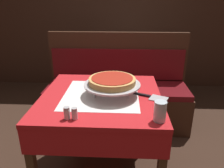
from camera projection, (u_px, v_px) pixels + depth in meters
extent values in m
cube|color=red|center=(101.00, 97.00, 1.61)|extent=(0.88, 0.88, 0.03)
cube|color=white|center=(101.00, 95.00, 1.61)|extent=(0.54, 0.54, 0.00)
cube|color=red|center=(101.00, 109.00, 1.65)|extent=(0.87, 0.87, 0.17)
cube|color=#4C331E|center=(65.00, 114.00, 2.15)|extent=(0.05, 0.05, 0.74)
cube|color=#4C331E|center=(147.00, 116.00, 2.11)|extent=(0.05, 0.05, 0.74)
cube|color=beige|center=(130.00, 49.00, 3.12)|extent=(0.77, 0.77, 0.03)
cube|color=white|center=(130.00, 47.00, 3.11)|extent=(0.48, 0.48, 0.00)
cube|color=beige|center=(130.00, 55.00, 3.15)|extent=(0.77, 0.77, 0.16)
cube|color=#4C331E|center=(104.00, 82.00, 2.95)|extent=(0.05, 0.05, 0.74)
cube|color=#4C331E|center=(156.00, 83.00, 2.92)|extent=(0.05, 0.05, 0.74)
cube|color=#4C331E|center=(108.00, 67.00, 3.60)|extent=(0.05, 0.05, 0.74)
cube|color=#4C331E|center=(150.00, 68.00, 3.57)|extent=(0.05, 0.05, 0.74)
cube|color=#3D2316|center=(117.00, 107.00, 2.61)|extent=(1.64, 0.54, 0.43)
cube|color=#600F14|center=(117.00, 88.00, 2.52)|extent=(1.61, 0.53, 0.06)
cube|color=#3D2316|center=(118.00, 56.00, 2.63)|extent=(1.64, 0.06, 0.58)
cube|color=#600F14|center=(118.00, 64.00, 2.62)|extent=(1.57, 0.02, 0.37)
cube|color=#3D2319|center=(114.00, 14.00, 3.47)|extent=(6.00, 0.04, 2.40)
cylinder|color=#ADADB2|center=(113.00, 83.00, 1.72)|extent=(0.01, 0.01, 0.07)
cylinder|color=#ADADB2|center=(95.00, 93.00, 1.54)|extent=(0.01, 0.01, 0.07)
cylinder|color=#ADADB2|center=(129.00, 94.00, 1.52)|extent=(0.01, 0.01, 0.07)
cylinder|color=#ADADB2|center=(112.00, 86.00, 1.58)|extent=(0.28, 0.28, 0.01)
cylinder|color=silver|center=(112.00, 85.00, 1.58)|extent=(0.40, 0.40, 0.01)
cylinder|color=silver|center=(112.00, 84.00, 1.58)|extent=(0.41, 0.41, 0.01)
cylinder|color=tan|center=(112.00, 81.00, 1.57)|extent=(0.34, 0.34, 0.04)
cylinder|color=#B22819|center=(112.00, 78.00, 1.56)|extent=(0.30, 0.30, 0.01)
cube|color=#BCBCC1|center=(159.00, 99.00, 1.54)|extent=(0.15, 0.14, 0.00)
cube|color=black|center=(140.00, 94.00, 1.60)|extent=(0.15, 0.09, 0.01)
cylinder|color=silver|center=(160.00, 111.00, 1.24)|extent=(0.07, 0.07, 0.12)
cylinder|color=silver|center=(67.00, 114.00, 1.28)|extent=(0.04, 0.04, 0.06)
cylinder|color=#B7B7BC|center=(66.00, 108.00, 1.26)|extent=(0.04, 0.04, 0.02)
cylinder|color=silver|center=(75.00, 115.00, 1.27)|extent=(0.04, 0.04, 0.06)
cylinder|color=#B7B7BC|center=(74.00, 109.00, 1.26)|extent=(0.03, 0.03, 0.02)
cube|color=black|center=(126.00, 48.00, 3.02)|extent=(0.13, 0.13, 0.03)
cylinder|color=black|center=(126.00, 41.00, 2.98)|extent=(0.01, 0.01, 0.15)
cylinder|color=gold|center=(126.00, 42.00, 3.03)|extent=(0.04, 0.04, 0.11)
cylinder|color=white|center=(126.00, 43.00, 2.95)|extent=(0.04, 0.04, 0.11)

